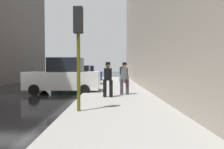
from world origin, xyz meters
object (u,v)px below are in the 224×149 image
fire_hydrant (94,83)px  pedestrian_with_beanie (124,77)px  pedestrian_in_jeans (122,73)px  parked_blue_sedan (84,74)px  parked_white_van (64,77)px  pedestrian_with_fedora (108,78)px  traffic_light (78,36)px  parked_dark_green_sedan (77,76)px  rolling_suitcase (127,79)px

fire_hydrant → pedestrian_with_beanie: pedestrian_with_beanie is taller
fire_hydrant → pedestrian_in_jeans: (2.27, 5.22, 0.61)m
parked_blue_sedan → fire_hydrant: (1.80, -9.29, -0.35)m
parked_white_van → fire_hydrant: (1.80, 1.99, -0.54)m
pedestrian_with_fedora → fire_hydrant: bearing=102.2°
traffic_light → pedestrian_in_jeans: traffic_light is taller
parked_dark_green_sedan → pedestrian_with_fedora: size_ratio=2.38×
parked_dark_green_sedan → parked_white_van: bearing=-90.0°
traffic_light → pedestrian_in_jeans: (2.22, 13.46, -1.65)m
pedestrian_with_fedora → pedestrian_with_beanie: 1.31m
parked_blue_sedan → traffic_light: size_ratio=1.17×
pedestrian_with_beanie → traffic_light: bearing=-113.2°
pedestrian_in_jeans → parked_dark_green_sedan: bearing=-160.9°
pedestrian_in_jeans → traffic_light: bearing=-99.4°
pedestrian_in_jeans → rolling_suitcase: bearing=-61.4°
fire_hydrant → traffic_light: bearing=-89.7°
pedestrian_with_fedora → pedestrian_with_beanie: bearing=46.5°
parked_dark_green_sedan → fire_hydrant: 4.23m
traffic_light → pedestrian_in_jeans: size_ratio=2.11×
parked_blue_sedan → pedestrian_with_fedora: (2.84, -14.07, 0.29)m
parked_blue_sedan → traffic_light: traffic_light is taller
fire_hydrant → pedestrian_in_jeans: 5.73m
parked_white_van → fire_hydrant: parked_white_van is taller
parked_white_van → parked_dark_green_sedan: bearing=90.0°
traffic_light → pedestrian_with_beanie: 5.06m
pedestrian_with_fedora → parked_blue_sedan: bearing=101.4°
parked_white_van → pedestrian_with_fedora: (2.84, -2.79, 0.10)m
traffic_light → pedestrian_with_fedora: 3.94m
parked_blue_sedan → rolling_suitcase: bearing=-47.0°
parked_dark_green_sedan → parked_blue_sedan: size_ratio=1.00×
fire_hydrant → traffic_light: traffic_light is taller
pedestrian_in_jeans → parked_white_van: bearing=-119.5°
parked_white_van → rolling_suitcase: parked_white_van is taller
parked_dark_green_sedan → rolling_suitcase: bearing=8.5°
fire_hydrant → pedestrian_with_fedora: size_ratio=0.40×
parked_white_van → pedestrian_with_fedora: 3.98m
traffic_light → parked_dark_green_sedan: bearing=98.7°
parked_white_van → rolling_suitcase: 7.89m
pedestrian_in_jeans → fire_hydrant: bearing=-113.5°
traffic_light → pedestrian_in_jeans: 13.74m
parked_dark_green_sedan → fire_hydrant: bearing=-64.7°
traffic_light → pedestrian_with_fedora: (0.98, 3.45, -1.62)m
rolling_suitcase → parked_dark_green_sedan: bearing=-171.5°
rolling_suitcase → pedestrian_with_fedora: bearing=-100.1°
parked_dark_green_sedan → parked_blue_sedan: bearing=90.0°
pedestrian_in_jeans → pedestrian_with_fedora: size_ratio=0.96×
rolling_suitcase → traffic_light: bearing=-101.7°
traffic_light → fire_hydrant: bearing=90.3°
pedestrian_in_jeans → rolling_suitcase: size_ratio=1.64×
pedestrian_with_fedora → rolling_suitcase: (1.65, 9.26, -0.65)m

